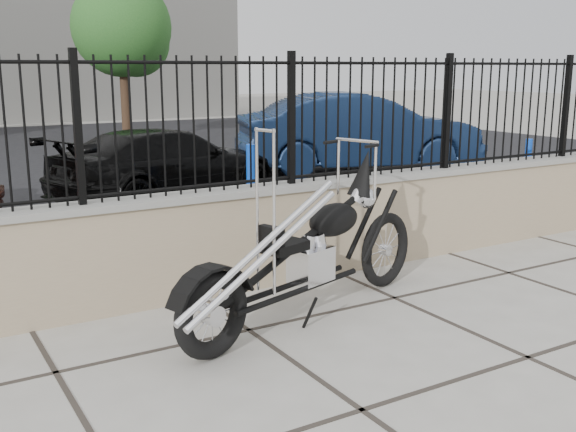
# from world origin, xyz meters

# --- Properties ---
(ground_plane) EXTENTS (90.00, 90.00, 0.00)m
(ground_plane) POSITION_xyz_m (0.00, 0.00, 0.00)
(ground_plane) COLOR #99968E
(ground_plane) RESTS_ON ground
(parking_lot) EXTENTS (30.00, 30.00, 0.00)m
(parking_lot) POSITION_xyz_m (0.00, 12.50, 0.00)
(parking_lot) COLOR black
(parking_lot) RESTS_ON ground
(retaining_wall) EXTENTS (14.00, 0.36, 0.96)m
(retaining_wall) POSITION_xyz_m (0.00, 2.50, 0.48)
(retaining_wall) COLOR gray
(retaining_wall) RESTS_ON ground_plane
(iron_fence) EXTENTS (14.00, 0.08, 1.20)m
(iron_fence) POSITION_xyz_m (0.00, 2.50, 1.56)
(iron_fence) COLOR black
(iron_fence) RESTS_ON retaining_wall
(chopper_motorcycle) EXTENTS (2.77, 1.28, 1.65)m
(chopper_motorcycle) POSITION_xyz_m (0.53, 1.48, 0.83)
(chopper_motorcycle) COLOR black
(chopper_motorcycle) RESTS_ON ground_plane
(car_black) EXTENTS (4.19, 2.67, 1.13)m
(car_black) POSITION_xyz_m (1.46, 7.03, 0.56)
(car_black) COLOR black
(car_black) RESTS_ON parking_lot
(car_blue) EXTENTS (5.06, 3.06, 1.57)m
(car_blue) POSITION_xyz_m (5.80, 7.84, 0.79)
(car_blue) COLOR #101F3C
(car_blue) RESTS_ON parking_lot
(bollard_b) EXTENTS (0.15, 0.15, 1.03)m
(bollard_b) POSITION_xyz_m (1.96, 5.18, 0.51)
(bollard_b) COLOR #0C1ABC
(bollard_b) RESTS_ON ground_plane
(bollard_c) EXTENTS (0.14, 0.14, 0.92)m
(bollard_c) POSITION_xyz_m (6.69, 4.40, 0.46)
(bollard_c) COLOR #0B26A8
(bollard_c) RESTS_ON ground_plane
(tree_right) EXTENTS (2.79, 2.79, 4.70)m
(tree_right) POSITION_xyz_m (3.69, 16.21, 3.29)
(tree_right) COLOR #382619
(tree_right) RESTS_ON ground_plane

